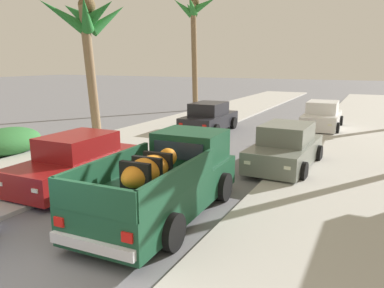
{
  "coord_description": "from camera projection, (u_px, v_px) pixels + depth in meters",
  "views": [
    {
      "loc": [
        5.22,
        -3.49,
        3.61
      ],
      "look_at": [
        0.34,
        6.26,
        1.2
      ],
      "focal_mm": 34.72,
      "sensor_mm": 36.0,
      "label": 1
    }
  ],
  "objects": [
    {
      "name": "ground_plane",
      "position": [
        4.0,
        286.0,
        6.1
      ],
      "size": [
        160.0,
        160.0,
        0.0
      ],
      "primitive_type": "plane",
      "color": "slate"
    },
    {
      "name": "sidewalk_left",
      "position": [
        153.0,
        135.0,
        18.62
      ],
      "size": [
        4.74,
        60.0,
        0.12
      ],
      "primitive_type": "cube",
      "color": "#B2AFA8",
      "rests_on": "ground"
    },
    {
      "name": "sidewalk_right",
      "position": [
        357.0,
        155.0,
        14.52
      ],
      "size": [
        4.74,
        60.0,
        0.12
      ],
      "primitive_type": "cube",
      "color": "#B2AFA8",
      "rests_on": "ground"
    },
    {
      "name": "curb_left",
      "position": [
        170.0,
        136.0,
        18.2
      ],
      "size": [
        0.16,
        60.0,
        0.1
      ],
      "primitive_type": "cube",
      "color": "silver",
      "rests_on": "ground"
    },
    {
      "name": "curb_right",
      "position": [
        330.0,
        152.0,
        14.95
      ],
      "size": [
        0.16,
        60.0,
        0.1
      ],
      "primitive_type": "cube",
      "color": "silver",
      "rests_on": "ground"
    },
    {
      "name": "pickup_truck",
      "position": [
        166.0,
        181.0,
        8.93
      ],
      "size": [
        2.34,
        5.27,
        1.8
      ],
      "color": "#19472D",
      "rests_on": "ground"
    },
    {
      "name": "car_left_near",
      "position": [
        77.0,
        162.0,
        10.97
      ],
      "size": [
        2.09,
        4.29,
        1.54
      ],
      "color": "maroon",
      "rests_on": "ground"
    },
    {
      "name": "car_right_near",
      "position": [
        285.0,
        148.0,
        12.85
      ],
      "size": [
        2.13,
        4.31,
        1.54
      ],
      "color": "slate",
      "rests_on": "ground"
    },
    {
      "name": "car_left_mid",
      "position": [
        209.0,
        118.0,
        19.74
      ],
      "size": [
        2.08,
        4.28,
        1.54
      ],
      "color": "black",
      "rests_on": "ground"
    },
    {
      "name": "car_right_mid",
      "position": [
        322.0,
        116.0,
        20.25
      ],
      "size": [
        2.1,
        4.29,
        1.54
      ],
      "color": "silver",
      "rests_on": "ground"
    },
    {
      "name": "palm_tree_left_fore",
      "position": [
        194.0,
        22.0,
        27.05
      ],
      "size": [
        3.4,
        3.11,
        8.26
      ],
      "color": "brown",
      "rests_on": "ground"
    },
    {
      "name": "palm_tree_left_back",
      "position": [
        88.0,
        27.0,
        16.75
      ],
      "size": [
        3.05,
        3.9,
        6.47
      ],
      "color": "#846B4C",
      "rests_on": "ground"
    },
    {
      "name": "hedge_bush",
      "position": [
        8.0,
        142.0,
        14.62
      ],
      "size": [
        1.8,
        2.8,
        1.1
      ],
      "primitive_type": "ellipsoid",
      "color": "#2D6B33",
      "rests_on": "ground"
    }
  ]
}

